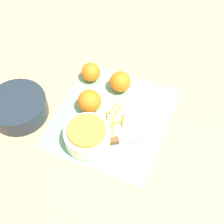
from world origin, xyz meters
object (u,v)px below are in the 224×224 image
Objects in this scene: bowl_dark at (18,107)px; knife at (112,141)px; orange_right at (120,82)px; orange_back at (91,72)px; orange_left at (89,101)px; bowl_speckled at (87,135)px.

bowl_dark is 0.94× the size of knife.
orange_right reaches higher than knife.
knife is 0.28m from orange_back.
bowl_dark is 0.28m from orange_back.
orange_back is at bearing 23.03° from orange_left.
orange_right is 1.09× the size of orange_back.
orange_left reaches higher than orange_right.
orange_right is at bearing -50.48° from bowl_dark.
bowl_dark is at bearing 148.63° from knife.
bowl_speckled is 0.24m from orange_right.
bowl_speckled is at bearing -93.09° from bowl_dark.
orange_left is 1.15× the size of orange_back.
orange_right reaches higher than orange_back.
bowl_dark is 2.60× the size of orange_right.
bowl_speckled is 0.08m from knife.
knife is 0.23m from orange_right.
orange_right is (0.23, -0.28, 0.01)m from bowl_dark.
orange_left is 0.14m from orange_back.
orange_left is at bearing 22.08° from bowl_speckled.
orange_back is at bearing 88.23° from orange_right.
bowl_dark is at bearing 116.65° from orange_left.
orange_back is (0.25, 0.10, -0.00)m from bowl_speckled.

